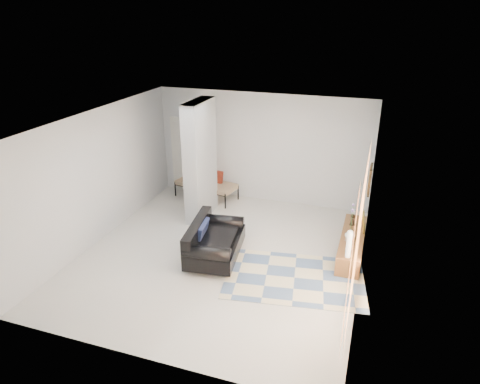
% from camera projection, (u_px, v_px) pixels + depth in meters
% --- Properties ---
extents(floor, '(6.00, 6.00, 0.00)m').
position_uv_depth(floor, '(221.00, 255.00, 8.78)').
color(floor, silver).
rests_on(floor, ground).
extents(ceiling, '(6.00, 6.00, 0.00)m').
position_uv_depth(ceiling, '(218.00, 121.00, 7.68)').
color(ceiling, white).
rests_on(ceiling, wall_back).
extents(wall_back, '(6.00, 0.00, 6.00)m').
position_uv_depth(wall_back, '(262.00, 148.00, 10.85)').
color(wall_back, silver).
rests_on(wall_back, ground).
extents(wall_front, '(6.00, 0.00, 6.00)m').
position_uv_depth(wall_front, '(138.00, 278.00, 5.61)').
color(wall_front, silver).
rests_on(wall_front, ground).
extents(wall_left, '(0.00, 6.00, 6.00)m').
position_uv_depth(wall_left, '(98.00, 176.00, 9.03)').
color(wall_left, silver).
rests_on(wall_left, ground).
extents(wall_right, '(0.00, 6.00, 6.00)m').
position_uv_depth(wall_right, '(367.00, 212.00, 7.43)').
color(wall_right, silver).
rests_on(wall_right, ground).
extents(partition_column, '(0.35, 1.20, 2.80)m').
position_uv_depth(partition_column, '(200.00, 161.00, 9.95)').
color(partition_column, '#A1A5A7').
rests_on(partition_column, floor).
extents(hallway_door, '(0.85, 0.06, 2.04)m').
position_uv_depth(hallway_door, '(187.00, 155.00, 11.57)').
color(hallway_door, silver).
rests_on(hallway_door, floor).
extents(curtain, '(0.00, 2.55, 2.55)m').
position_uv_depth(curtain, '(358.00, 240.00, 6.43)').
color(curtain, orange).
rests_on(curtain, wall_right).
extents(wall_art, '(0.04, 0.45, 0.55)m').
position_uv_depth(wall_art, '(370.00, 180.00, 8.17)').
color(wall_art, '#31200D').
rests_on(wall_art, wall_right).
extents(media_console, '(0.45, 1.99, 0.80)m').
position_uv_depth(media_console, '(352.00, 244.00, 8.80)').
color(media_console, brown).
rests_on(media_console, floor).
extents(loveseat, '(1.14, 1.71, 0.76)m').
position_uv_depth(loveseat, '(212.00, 242.00, 8.58)').
color(loveseat, silver).
rests_on(loveseat, floor).
extents(daybed, '(1.72, 0.99, 0.77)m').
position_uv_depth(daybed, '(206.00, 183.00, 11.33)').
color(daybed, black).
rests_on(daybed, floor).
extents(area_rug, '(2.80, 2.08, 0.01)m').
position_uv_depth(area_rug, '(294.00, 278.00, 8.02)').
color(area_rug, beige).
rests_on(area_rug, floor).
extents(cylinder_lamp, '(0.10, 0.10, 0.53)m').
position_uv_depth(cylinder_lamp, '(349.00, 244.00, 7.87)').
color(cylinder_lamp, silver).
rests_on(cylinder_lamp, media_console).
extents(bronze_figurine, '(0.14, 0.14, 0.25)m').
position_uv_depth(bronze_figurine, '(353.00, 220.00, 9.09)').
color(bronze_figurine, black).
rests_on(bronze_figurine, media_console).
extents(vase, '(0.20, 0.20, 0.21)m').
position_uv_depth(vase, '(350.00, 234.00, 8.55)').
color(vase, white).
rests_on(vase, media_console).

